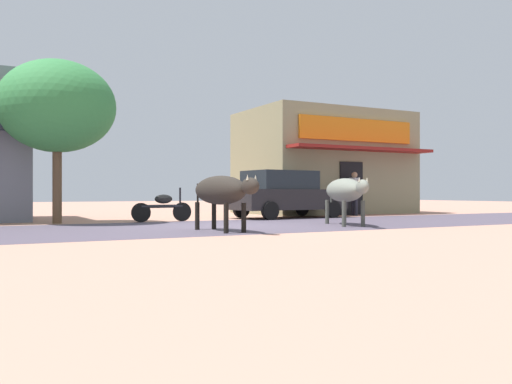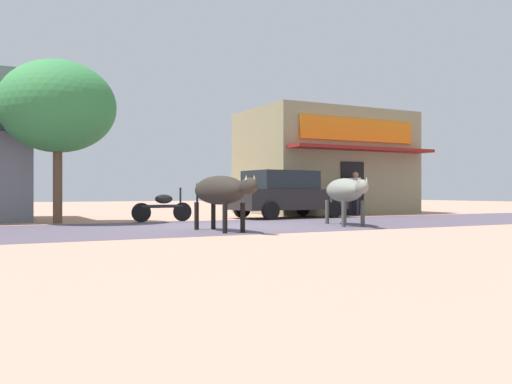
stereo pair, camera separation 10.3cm
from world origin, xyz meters
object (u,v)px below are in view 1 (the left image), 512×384
Objects in this scene: roadside_tree at (57,107)px; pedestrian_by_shop at (355,190)px; parked_motorcycle at (163,207)px; cow_far_dark at (345,191)px; parked_hatchback_car at (285,194)px; cow_near_brown at (221,191)px.

roadside_tree reaches higher than pedestrian_by_shop.
cow_far_dark is (3.81, -4.03, 0.48)m from parked_motorcycle.
pedestrian_by_shop reaches higher than parked_motorcycle.
parked_motorcycle is 1.12× the size of pedestrian_by_shop.
cow_far_dark is (6.79, -4.54, -2.41)m from roadside_tree.
parked_hatchback_car reaches higher than cow_far_dark.
cow_near_brown is 0.97× the size of cow_far_dark.
roadside_tree reaches higher than cow_far_dark.
parked_hatchback_car is (7.53, -0.10, -2.51)m from roadside_tree.
cow_near_brown is 3.93m from cow_far_dark.
roadside_tree is 4.18m from parked_motorcycle.
cow_far_dark is at bearing -99.45° from parked_hatchback_car.
cow_near_brown is 1.60× the size of pedestrian_by_shop.
roadside_tree is 6.30m from cow_near_brown.
parked_motorcycle is at bearing 88.95° from cow_near_brown.
parked_hatchback_car is 6.78m from cow_near_brown.
parked_motorcycle is 0.70× the size of cow_near_brown.
parked_hatchback_car is at bearing -172.12° from pedestrian_by_shop.
roadside_tree is 1.12× the size of parked_hatchback_car.
cow_near_brown is at bearing -172.56° from cow_far_dark.
pedestrian_by_shop is at bearing 33.95° from cow_near_brown.
roadside_tree reaches higher than cow_near_brown.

